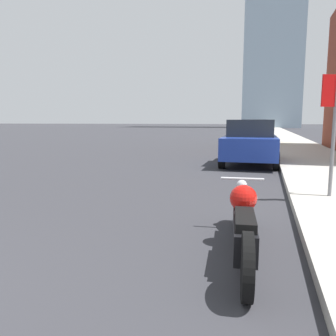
{
  "coord_description": "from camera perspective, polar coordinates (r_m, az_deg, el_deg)",
  "views": [
    {
      "loc": [
        4.19,
        -0.39,
        1.62
      ],
      "look_at": [
        2.1,
        6.67,
        0.57
      ],
      "focal_mm": 35.0,
      "sensor_mm": 36.0,
      "label": 1
    }
  ],
  "objects": [
    {
      "name": "sidewalk",
      "position": [
        40.47,
        19.33,
        5.49
      ],
      "size": [
        2.93,
        240.0,
        0.15
      ],
      "color": "#B2ADA3",
      "rests_on": "ground_plane"
    },
    {
      "name": "motorcycle",
      "position": [
        4.17,
        13.01,
        -9.1
      ],
      "size": [
        0.62,
        2.74,
        0.81
      ],
      "rotation": [
        0.0,
        0.0,
        0.09
      ],
      "color": "black",
      "rests_on": "ground_plane"
    },
    {
      "name": "parked_car_blue",
      "position": [
        12.56,
        14.1,
        4.32
      ],
      "size": [
        2.03,
        3.9,
        1.67
      ],
      "rotation": [
        0.0,
        0.0,
        0.01
      ],
      "color": "#1E3899",
      "rests_on": "ground_plane"
    },
    {
      "name": "parked_car_yellow",
      "position": [
        23.9,
        14.81,
        6.08
      ],
      "size": [
        1.99,
        4.03,
        1.74
      ],
      "rotation": [
        0.0,
        0.0,
        -0.02
      ],
      "color": "gold",
      "rests_on": "ground_plane"
    },
    {
      "name": "stop_sign",
      "position": [
        7.12,
        27.09,
        8.27
      ],
      "size": [
        0.57,
        0.26,
        2.34
      ],
      "color": "slate",
      "rests_on": "sidewalk"
    }
  ]
}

